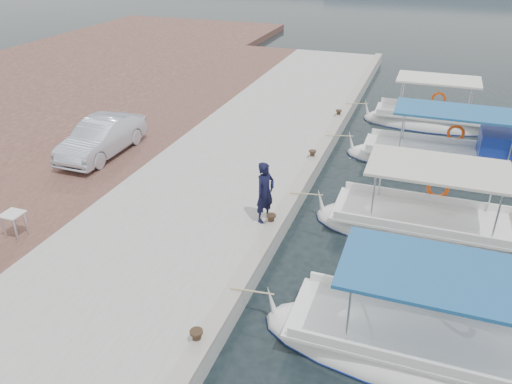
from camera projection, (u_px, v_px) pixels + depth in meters
ground at (266, 270)px, 13.44m from camera, size 400.00×400.00×0.00m
concrete_quay at (232, 171)px, 18.38m from camera, size 6.00×40.00×0.50m
quay_curb at (306, 174)px, 17.41m from camera, size 0.44×40.00×0.12m
cobblestone_strip at (116, 153)px, 19.85m from camera, size 4.00×40.00×0.50m
fishing_caique_b at (427, 352)px, 10.66m from camera, size 7.26×2.47×2.83m
fishing_caique_c at (422, 229)px, 15.02m from camera, size 6.49×2.50×2.83m
fishing_caique_d at (447, 161)px, 19.26m from camera, size 7.55×2.26×2.83m
fishing_caique_e at (428, 123)px, 23.29m from camera, size 6.00×2.24×2.83m
mooring_bollards at (271, 219)px, 14.47m from camera, size 0.28×20.28×0.33m
fisherman at (265, 192)px, 14.35m from camera, size 0.67×0.80×1.85m
parked_car at (102, 137)px, 18.79m from camera, size 1.47×4.17×1.37m
folding_table at (14, 220)px, 13.77m from camera, size 0.55×0.55×0.73m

